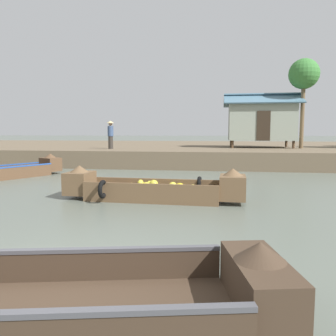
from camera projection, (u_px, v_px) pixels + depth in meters
The scene contains 7 objects.
ground_plane at pixel (169, 180), 14.10m from camera, with size 300.00×300.00×0.00m, color #596056.
riverbank_strip at pixel (193, 150), 27.16m from camera, with size 160.00×20.00×0.95m, color brown.
banana_boat at pixel (154, 188), 9.84m from camera, with size 5.24×1.69×0.97m.
cargo_boat_upstream at pixel (14, 169), 14.67m from camera, with size 2.73×4.21×0.95m.
stilt_house_left at pixel (261, 121), 21.94m from camera, with size 4.75×3.17×3.45m.
palm_tree_mid at pixel (304, 75), 20.51m from camera, with size 1.81×1.81×5.38m.
vendor_person at pixel (111, 133), 20.25m from camera, with size 0.44×0.44×1.66m.
Camera 1 is at (2.04, -3.82, 1.98)m, focal length 36.57 mm.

